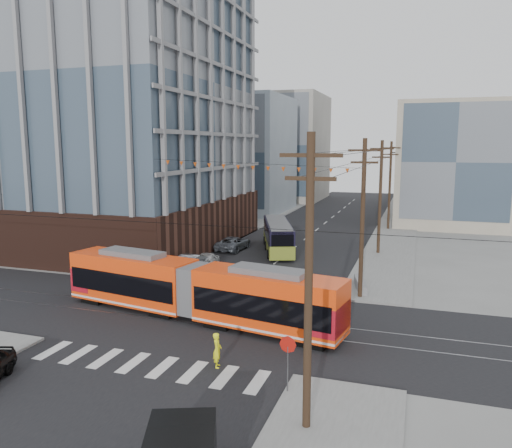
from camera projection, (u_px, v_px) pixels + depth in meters
The scene contains 16 objects.
ground at pixel (176, 342), 26.95m from camera, with size 160.00×160.00×0.00m, color slate.
office_building at pixel (87, 109), 53.10m from camera, with size 30.00×25.00×28.60m, color #381E16.
bg_bldg_nw_near at pixel (230, 155), 79.57m from camera, with size 18.00×16.00×18.00m, color #8C99A5.
bg_bldg_ne_near at pixel (452, 164), 65.75m from camera, with size 14.00×14.00×16.00m, color gray.
bg_bldg_nw_far at pixel (282, 148), 97.24m from camera, with size 16.00×18.00×20.00m, color gray.
bg_bldg_ne_far at pixel (458, 166), 84.04m from camera, with size 16.00×16.00×14.00m, color #8C99A5.
utility_pole_near at pixel (309, 288), 17.83m from camera, with size 0.30×0.30×11.00m, color black.
utility_pole_far at pixel (396, 178), 75.97m from camera, with size 0.30×0.30×11.00m, color black.
streetcar at pixel (196, 290), 30.40m from camera, with size 18.72×2.63×3.61m, color #F43E0D, non-canonical shape.
city_bus at pixel (278, 236), 50.00m from camera, with size 2.34×10.81×3.06m, color black, non-canonical shape.
parked_car_silver at pixel (194, 263), 41.73m from camera, with size 1.67×4.78×1.58m, color #949AA2.
parked_car_white at pixel (207, 260), 43.58m from camera, with size 1.74×4.28×1.24m, color #BBBBBB.
parked_car_grey at pixel (233, 243), 50.51m from camera, with size 2.31×5.02×1.40m, color #525861.
pedestrian at pixel (217, 350), 23.82m from camera, with size 0.63×0.41×1.71m, color #FBFC18.
stop_sign at pixel (288, 367), 21.14m from camera, with size 0.74×0.74×2.44m, color #B2160E, non-canonical shape.
jersey_barrier at pixel (360, 285), 36.51m from camera, with size 0.87×3.89×0.78m, color gray.
Camera 1 is at (12.13, -22.97, 10.55)m, focal length 35.00 mm.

